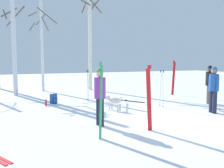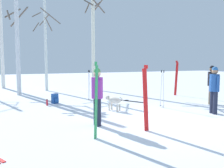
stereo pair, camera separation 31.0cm
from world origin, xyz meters
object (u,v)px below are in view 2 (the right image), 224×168
object	(u,v)px
water_bottle_0	(47,102)
ski_pair_lying_1	(127,101)
ski_pair_planted_2	(176,78)
person_0	(97,93)
person_2	(212,82)
ski_poles_0	(89,85)
ski_pair_planted_1	(146,99)
birch_tree_2	(1,29)
birch_tree_5	(93,40)
backpack_0	(55,99)
birch_tree_3	(17,40)
ski_pair_planted_0	(96,100)
ski_poles_1	(162,88)
person_3	(214,87)
dog	(113,101)
birch_tree_4	(45,42)

from	to	relation	value
water_bottle_0	ski_pair_lying_1	bearing A→B (deg)	-4.23
ski_pair_planted_2	person_0	bearing A→B (deg)	-145.28
person_0	person_2	xyz separation A→B (m)	(5.82, 1.38, 0.00)
ski_pair_planted_2	ski_poles_0	world-z (taller)	ski_pair_planted_2
ski_pair_planted_1	birch_tree_2	xyz separation A→B (m)	(-3.90, 12.95, 3.23)
person_0	birch_tree_5	distance (m)	9.24
backpack_0	ski_pair_planted_1	bearing A→B (deg)	-73.59
backpack_0	birch_tree_3	world-z (taller)	birch_tree_3
ski_pair_planted_1	birch_tree_3	size ratio (longest dim) A/B	0.31
birch_tree_2	ski_pair_planted_0	bearing A→B (deg)	-79.26
person_0	backpack_0	world-z (taller)	person_0
ski_pair_planted_2	ski_poles_1	bearing A→B (deg)	-135.87
ski_pair_lying_1	ski_pair_planted_0	bearing A→B (deg)	-124.23
ski_pair_lying_1	backpack_0	distance (m)	3.38
birch_tree_5	water_bottle_0	bearing A→B (deg)	-128.08
ski_poles_0	birch_tree_5	world-z (taller)	birch_tree_5
ski_pair_planted_0	ski_poles_0	bearing A→B (deg)	74.47
person_3	birch_tree_3	xyz separation A→B (m)	(-6.39, 7.93, 2.07)
dog	ski_pair_planted_1	bearing A→B (deg)	-95.30
person_0	ski_pair_lying_1	distance (m)	4.62
person_3	ski_pair_planted_0	bearing A→B (deg)	-168.62
birch_tree_5	person_3	bearing A→B (deg)	-78.77
birch_tree_2	ski_poles_0	bearing A→B (deg)	-62.31
ski_pair_planted_2	backpack_0	bearing A→B (deg)	179.87
dog	ski_pair_lying_1	bearing A→B (deg)	50.41
ski_poles_0	birch_tree_3	distance (m)	5.15
person_2	birch_tree_2	world-z (taller)	birch_tree_2
ski_pair_planted_1	dog	bearing A→B (deg)	84.70
ski_pair_planted_1	person_3	bearing A→B (deg)	15.33
ski_pair_planted_2	person_3	bearing A→B (deg)	-111.09
ski_poles_0	birch_tree_3	bearing A→B (deg)	131.20
ski_poles_1	water_bottle_0	bearing A→B (deg)	152.30
birch_tree_3	birch_tree_5	size ratio (longest dim) A/B	0.97
ski_pair_planted_1	birch_tree_2	bearing A→B (deg)	106.74
ski_pair_planted_0	birch_tree_5	bearing A→B (deg)	71.98
person_0	ski_poles_1	bearing A→B (deg)	25.06
birch_tree_5	person_0	bearing A→B (deg)	-107.70
birch_tree_2	ski_poles_1	bearing A→B (deg)	-58.79
person_0	water_bottle_0	xyz separation A→B (m)	(-0.95, 3.85, -0.85)
person_3	person_0	bearing A→B (deg)	178.47
dog	ski_pair_planted_0	size ratio (longest dim) A/B	0.42
dog	water_bottle_0	world-z (taller)	dog
ski_pair_lying_1	backpack_0	size ratio (longest dim) A/B	3.95
ski_poles_0	ski_pair_planted_1	bearing A→B (deg)	-90.80
birch_tree_4	birch_tree_5	bearing A→B (deg)	-12.57
ski_pair_lying_1	ski_poles_1	world-z (taller)	ski_poles_1
backpack_0	birch_tree_2	world-z (taller)	birch_tree_2
ski_pair_planted_1	birch_tree_5	size ratio (longest dim) A/B	0.30
ski_pair_planted_2	birch_tree_3	distance (m)	9.07
ski_poles_1	ski_pair_planted_0	bearing A→B (deg)	-144.78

